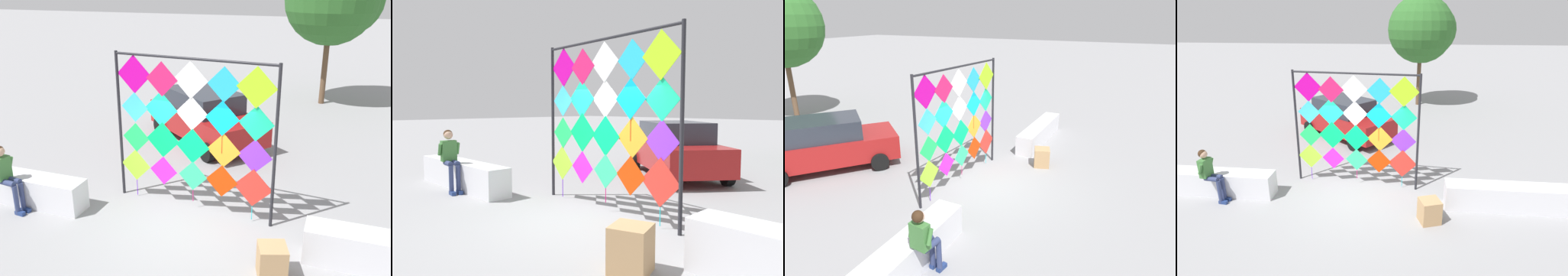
# 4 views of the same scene
# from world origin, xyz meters

# --- Properties ---
(ground) EXTENTS (120.00, 120.00, 0.00)m
(ground) POSITION_xyz_m (0.00, 0.00, 0.00)
(ground) COLOR gray
(plaza_ledge_left) EXTENTS (3.68, 0.61, 0.71)m
(plaza_ledge_left) POSITION_xyz_m (-4.30, -0.27, 0.36)
(plaza_ledge_left) COLOR silver
(plaza_ledge_left) RESTS_ON ground
(plaza_ledge_right) EXTENTS (3.68, 0.61, 0.71)m
(plaza_ledge_right) POSITION_xyz_m (4.30, -0.27, 0.36)
(plaza_ledge_right) COLOR silver
(plaza_ledge_right) RESTS_ON ground
(kite_display_rack) EXTENTS (3.79, 0.41, 3.52)m
(kite_display_rack) POSITION_xyz_m (-0.16, 0.76, 2.03)
(kite_display_rack) COLOR #232328
(kite_display_rack) RESTS_ON ground
(seated_vendor) EXTENTS (0.72, 0.54, 1.56)m
(seated_vendor) POSITION_xyz_m (-4.06, -0.71, 0.92)
(seated_vendor) COLOR navy
(seated_vendor) RESTS_ON ground
(parked_car) EXTENTS (4.53, 4.12, 1.67)m
(parked_car) POSITION_xyz_m (-1.31, 5.19, 0.85)
(parked_car) COLOR maroon
(parked_car) RESTS_ON ground
(cardboard_box_large) EXTENTS (0.63, 0.62, 0.62)m
(cardboard_box_large) POSITION_xyz_m (2.00, -1.10, 0.31)
(cardboard_box_large) COLOR tan
(cardboard_box_large) RESTS_ON ground
(tree_far_right) EXTENTS (3.94, 4.19, 6.19)m
(tree_far_right) POSITION_xyz_m (2.06, 11.62, 4.41)
(tree_far_right) COLOR brown
(tree_far_right) RESTS_ON ground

